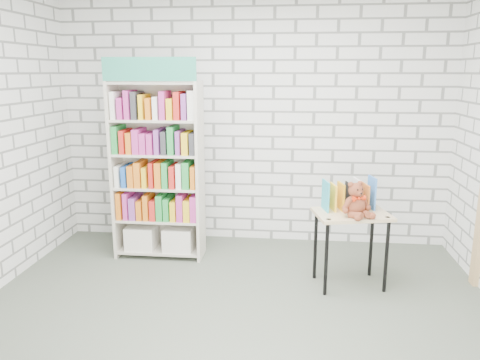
# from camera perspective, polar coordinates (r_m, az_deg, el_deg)

# --- Properties ---
(ground) EXTENTS (4.50, 4.50, 0.00)m
(ground) POSITION_cam_1_polar(r_m,az_deg,el_deg) (3.99, -0.98, -16.92)
(ground) COLOR #4C5447
(ground) RESTS_ON ground
(room_shell) EXTENTS (4.52, 4.02, 2.81)m
(room_shell) POSITION_cam_1_polar(r_m,az_deg,el_deg) (3.46, -1.10, 9.56)
(room_shell) COLOR silver
(room_shell) RESTS_ON ground
(bookshelf) EXTENTS (0.95, 0.37, 2.14)m
(bookshelf) POSITION_cam_1_polar(r_m,az_deg,el_deg) (5.09, -9.96, 1.30)
(bookshelf) COLOR beige
(bookshelf) RESTS_ON ground
(display_table) EXTENTS (0.76, 0.60, 0.72)m
(display_table) POSITION_cam_1_polar(r_m,az_deg,el_deg) (4.49, 13.42, -5.12)
(display_table) COLOR tan
(display_table) RESTS_ON ground
(table_books) EXTENTS (0.50, 0.30, 0.28)m
(table_books) POSITION_cam_1_polar(r_m,az_deg,el_deg) (4.53, 13.12, -1.81)
(table_books) COLOR #2AA5BA
(table_books) RESTS_ON display_table
(teddy_bear) EXTENTS (0.30, 0.29, 0.32)m
(teddy_bear) POSITION_cam_1_polar(r_m,az_deg,el_deg) (4.34, 14.00, -2.67)
(teddy_bear) COLOR brown
(teddy_bear) RESTS_ON display_table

